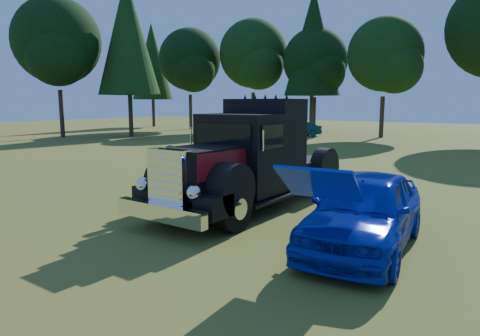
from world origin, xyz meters
name	(u,v)px	position (x,y,z in m)	size (l,w,h in m)	color
ground	(154,227)	(0.00, 0.00, 0.00)	(120.00, 120.00, 0.00)	#3D5F1C
treeline	(418,38)	(-1.06, 27.81, 7.68)	(72.10, 24.04, 13.84)	#2D2116
diamond_t_truck	(248,162)	(0.67, 2.89, 1.28)	(3.37, 7.16, 3.00)	black
hotrod_coupe	(364,210)	(4.48, 1.44, 0.78)	(2.34, 4.71, 1.89)	navy
spectator_near	(173,178)	(-0.80, 1.46, 0.89)	(0.65, 0.42, 1.77)	navy
spectator_far	(211,168)	(-0.96, 3.30, 0.92)	(0.90, 0.70, 1.85)	#212C4F
distant_teal_car	(298,129)	(-10.20, 26.44, 0.63)	(1.34, 3.85, 1.27)	#093933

